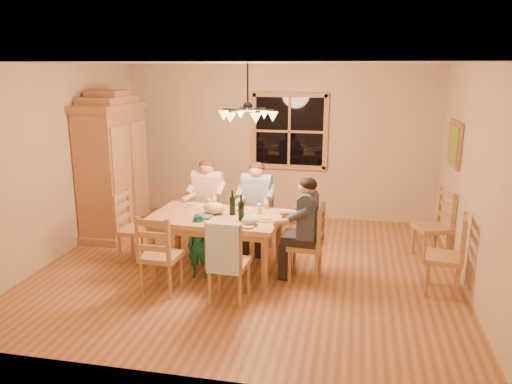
% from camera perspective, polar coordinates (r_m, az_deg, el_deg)
% --- Properties ---
extents(floor, '(5.50, 5.50, 0.00)m').
position_cam_1_polar(floor, '(6.86, -0.87, -8.62)').
color(floor, '#966136').
rests_on(floor, ground).
extents(ceiling, '(5.50, 5.00, 0.02)m').
position_cam_1_polar(ceiling, '(6.32, -0.97, 14.54)').
color(ceiling, white).
rests_on(ceiling, wall_back).
extents(wall_back, '(5.50, 0.02, 2.70)m').
position_cam_1_polar(wall_back, '(8.88, 2.56, 5.72)').
color(wall_back, beige).
rests_on(wall_back, floor).
extents(wall_left, '(0.02, 5.00, 2.70)m').
position_cam_1_polar(wall_left, '(7.53, -21.83, 3.16)').
color(wall_left, beige).
rests_on(wall_left, floor).
extents(wall_right, '(0.02, 5.00, 2.70)m').
position_cam_1_polar(wall_right, '(6.47, 23.63, 1.28)').
color(wall_right, beige).
rests_on(wall_right, floor).
extents(window, '(1.30, 0.06, 1.30)m').
position_cam_1_polar(window, '(8.79, 3.84, 6.93)').
color(window, black).
rests_on(window, wall_back).
extents(painting, '(0.06, 0.78, 0.64)m').
position_cam_1_polar(painting, '(7.57, 21.74, 5.14)').
color(painting, '#A17045').
rests_on(painting, wall_right).
extents(chandelier, '(0.77, 0.68, 0.71)m').
position_cam_1_polar(chandelier, '(6.35, -0.94, 8.91)').
color(chandelier, black).
rests_on(chandelier, ceiling).
extents(armoire, '(0.66, 1.40, 2.30)m').
position_cam_1_polar(armoire, '(8.28, -15.96, 2.49)').
color(armoire, '#A17045').
rests_on(armoire, floor).
extents(dining_table, '(1.77, 1.14, 0.76)m').
position_cam_1_polar(dining_table, '(6.61, -4.52, -3.51)').
color(dining_table, tan).
rests_on(dining_table, floor).
extents(chair_far_left, '(0.46, 0.44, 0.99)m').
position_cam_1_polar(chair_far_left, '(7.58, -5.52, -3.99)').
color(chair_far_left, tan).
rests_on(chair_far_left, floor).
extents(chair_far_right, '(0.46, 0.44, 0.99)m').
position_cam_1_polar(chair_far_right, '(7.36, 0.06, -4.48)').
color(chair_far_right, tan).
rests_on(chair_far_right, floor).
extents(chair_near_left, '(0.46, 0.44, 0.99)m').
position_cam_1_polar(chair_near_left, '(6.19, -10.73, -8.49)').
color(chair_near_left, tan).
rests_on(chair_near_left, floor).
extents(chair_near_right, '(0.46, 0.44, 0.99)m').
position_cam_1_polar(chair_near_right, '(5.89, -3.08, -9.45)').
color(chair_near_right, tan).
rests_on(chair_near_right, floor).
extents(chair_end_left, '(0.44, 0.46, 0.99)m').
position_cam_1_polar(chair_end_left, '(7.19, -13.49, -5.37)').
color(chair_end_left, tan).
rests_on(chair_end_left, floor).
extents(chair_end_right, '(0.44, 0.46, 0.99)m').
position_cam_1_polar(chair_end_right, '(6.46, 5.64, -7.32)').
color(chair_end_right, tan).
rests_on(chair_end_right, floor).
extents(adult_woman, '(0.41, 0.44, 0.87)m').
position_cam_1_polar(adult_woman, '(7.43, -5.62, -0.05)').
color(adult_woman, beige).
rests_on(adult_woman, floor).
extents(adult_plaid_man, '(0.41, 0.44, 0.87)m').
position_cam_1_polar(adult_plaid_man, '(7.21, 0.06, -0.43)').
color(adult_plaid_man, '#2F6581').
rests_on(adult_plaid_man, floor).
extents(adult_slate_man, '(0.44, 0.41, 0.87)m').
position_cam_1_polar(adult_slate_man, '(6.28, 5.76, -2.75)').
color(adult_slate_man, '#38475A').
rests_on(adult_slate_man, floor).
extents(towel, '(0.39, 0.12, 0.58)m').
position_cam_1_polar(towel, '(5.57, -3.73, -6.47)').
color(towel, '#B5E3F6').
rests_on(towel, chair_near_right).
extents(wine_bottle_a, '(0.08, 0.08, 0.33)m').
position_cam_1_polar(wine_bottle_a, '(6.54, -2.72, -1.23)').
color(wine_bottle_a, black).
rests_on(wine_bottle_a, dining_table).
extents(wine_bottle_b, '(0.08, 0.08, 0.33)m').
position_cam_1_polar(wine_bottle_b, '(6.31, -1.71, -1.79)').
color(wine_bottle_b, black).
rests_on(wine_bottle_b, dining_table).
extents(plate_woman, '(0.26, 0.26, 0.02)m').
position_cam_1_polar(plate_woman, '(7.03, -7.26, -1.54)').
color(plate_woman, white).
rests_on(plate_woman, dining_table).
extents(plate_plaid, '(0.26, 0.26, 0.02)m').
position_cam_1_polar(plate_plaid, '(6.75, -1.61, -2.10)').
color(plate_plaid, white).
rests_on(plate_plaid, dining_table).
extents(plate_slate, '(0.26, 0.26, 0.02)m').
position_cam_1_polar(plate_slate, '(6.36, 1.07, -3.13)').
color(plate_slate, white).
rests_on(plate_slate, dining_table).
extents(wine_glass_a, '(0.06, 0.06, 0.14)m').
position_cam_1_polar(wine_glass_a, '(6.86, -5.39, -1.34)').
color(wine_glass_a, silver).
rests_on(wine_glass_a, dining_table).
extents(wine_glass_b, '(0.06, 0.06, 0.14)m').
position_cam_1_polar(wine_glass_b, '(6.59, 0.37, -1.95)').
color(wine_glass_b, silver).
rests_on(wine_glass_b, dining_table).
extents(cap, '(0.20, 0.20, 0.11)m').
position_cam_1_polar(cap, '(6.16, -0.71, -3.27)').
color(cap, tan).
rests_on(cap, dining_table).
extents(napkin, '(0.19, 0.15, 0.03)m').
position_cam_1_polar(napkin, '(6.46, -5.93, -2.85)').
color(napkin, '#4C5D8C').
rests_on(napkin, dining_table).
extents(cloth_bundle, '(0.28, 0.22, 0.15)m').
position_cam_1_polar(cloth_bundle, '(6.62, -4.78, -1.85)').
color(cloth_bundle, '#BFAD8A').
rests_on(cloth_bundle, dining_table).
extents(child, '(0.34, 0.24, 0.86)m').
position_cam_1_polar(child, '(6.45, -6.47, -6.14)').
color(child, '#1A7562').
rests_on(child, floor).
extents(chair_spare_front, '(0.49, 0.51, 0.99)m').
position_cam_1_polar(chair_spare_front, '(6.44, 20.59, -8.27)').
color(chair_spare_front, tan).
rests_on(chair_spare_front, floor).
extents(chair_spare_back, '(0.54, 0.55, 0.99)m').
position_cam_1_polar(chair_spare_back, '(7.50, 19.29, -4.97)').
color(chair_spare_back, tan).
rests_on(chair_spare_back, floor).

